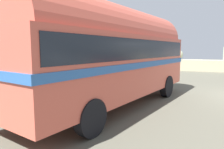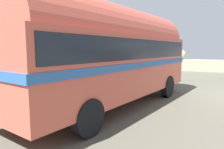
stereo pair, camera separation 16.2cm
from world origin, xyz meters
name	(u,v)px [view 1 (the left image)]	position (x,y,z in m)	size (l,w,h in m)	color
vintage_coach	(114,52)	(-5.48, -3.44, 2.05)	(4.15, 8.90, 3.70)	black
second_coach	(19,51)	(-10.31, -3.27, 2.05)	(3.56, 8.83, 3.70)	black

